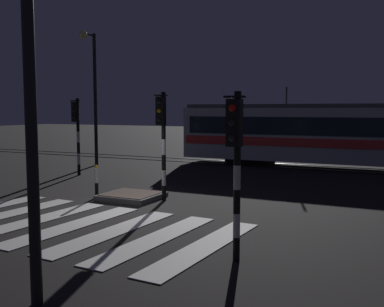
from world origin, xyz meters
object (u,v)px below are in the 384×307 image
(bollard_island_edge, at_px, (97,181))
(traffic_light_corner_near_right, at_px, (236,151))
(street_lamp_trackside_left, at_px, (92,81))
(tram, at_px, (331,134))
(traffic_light_corner_far_left, at_px, (77,125))
(traffic_light_median_centre, at_px, (162,130))

(bollard_island_edge, bearing_deg, traffic_light_corner_near_right, -32.29)
(street_lamp_trackside_left, bearing_deg, tram, 20.60)
(traffic_light_corner_far_left, height_order, bollard_island_edge, traffic_light_corner_far_left)
(tram, relative_size, bollard_island_edge, 14.04)
(traffic_light_corner_near_right, bearing_deg, traffic_light_median_centre, 132.84)
(traffic_light_corner_near_right, xyz_separation_m, tram, (-0.78, 15.57, -0.45))
(traffic_light_corner_far_left, relative_size, street_lamp_trackside_left, 0.50)
(street_lamp_trackside_left, bearing_deg, traffic_light_median_centre, -39.65)
(tram, bearing_deg, traffic_light_corner_near_right, -87.13)
(traffic_light_corner_near_right, height_order, tram, tram)
(traffic_light_corner_near_right, height_order, street_lamp_trackside_left, street_lamp_trackside_left)
(traffic_light_corner_far_left, xyz_separation_m, street_lamp_trackside_left, (-1.67, 3.26, 2.14))
(traffic_light_median_centre, xyz_separation_m, tram, (3.46, 11.00, -0.59))
(traffic_light_corner_far_left, bearing_deg, bollard_island_edge, -43.46)
(traffic_light_corner_near_right, xyz_separation_m, bollard_island_edge, (-6.58, 4.16, -1.64))
(street_lamp_trackside_left, relative_size, tram, 0.45)
(traffic_light_corner_near_right, bearing_deg, traffic_light_corner_far_left, 143.06)
(traffic_light_corner_far_left, relative_size, tram, 0.22)
(traffic_light_median_centre, xyz_separation_m, bollard_island_edge, (-2.34, -0.42, -1.77))
(street_lamp_trackside_left, relative_size, bollard_island_edge, 6.27)
(traffic_light_corner_near_right, height_order, bollard_island_edge, traffic_light_corner_near_right)
(traffic_light_corner_near_right, bearing_deg, tram, 92.87)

